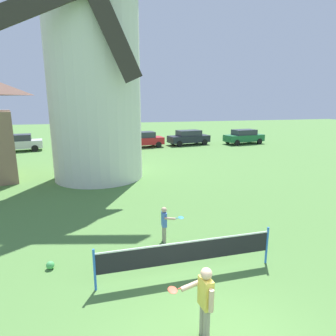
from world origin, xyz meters
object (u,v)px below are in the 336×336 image
tennis_net (188,252)px  parked_car_red (143,139)px  parked_car_silver (18,143)px  parked_car_cream (85,141)px  stray_ball (50,265)px  parked_car_black (189,137)px  player_near (204,299)px  windmill (93,58)px  player_far (165,222)px  parked_car_green (244,136)px

tennis_net → parked_car_red: (2.71, 22.10, 0.13)m
parked_car_silver → parked_car_cream: (6.09, -0.12, 0.00)m
stray_ball → parked_car_black: bearing=61.9°
player_near → stray_ball: (-3.22, 3.27, -0.74)m
player_near → parked_car_silver: 26.19m
parked_car_silver → parked_car_black: size_ratio=0.96×
stray_ball → parked_car_cream: 21.35m
tennis_net → parked_car_black: parked_car_black is taller
windmill → parked_car_black: windmill is taller
player_far → parked_car_black: bearing=69.0°
stray_ball → parked_car_black: parked_car_black is taller
parked_car_silver → parked_car_green: 22.88m
stray_ball → player_near: bearing=-45.4°
stray_ball → parked_car_green: parked_car_green is taller
player_near → parked_car_red: (3.05, 24.10, -0.04)m
parked_car_silver → parked_car_black: 16.75m
parked_car_silver → tennis_net: bearing=-68.4°
parked_car_red → parked_car_green: 11.15m
player_far → parked_car_red: 20.29m
windmill → parked_car_silver: (-7.08, 11.63, -6.08)m
parked_car_green → player_far: bearing=-125.4°
tennis_net → parked_car_cream: 22.78m
player_far → parked_car_cream: parked_car_cream is taller
windmill → player_near: (1.58, -13.09, -6.04)m
windmill → parked_car_silver: 14.91m
parked_car_red → parked_car_black: same height
windmill → parked_car_green: (15.78, 10.55, -6.08)m
player_near → parked_car_cream: bearing=96.0°
tennis_net → parked_car_silver: (-9.01, 22.71, 0.13)m
parked_car_red → parked_car_green: (11.14, -0.46, 0.00)m
stray_ball → parked_car_silver: (-5.44, 21.45, 0.70)m
parked_car_black → player_far: bearing=-111.0°
player_far → parked_car_black: size_ratio=0.26×
tennis_net → parked_car_black: bearing=71.0°
stray_ball → parked_car_red: bearing=73.2°
windmill → parked_car_red: (4.64, 11.01, -6.08)m
windmill → player_far: size_ratio=11.66×
parked_car_black → tennis_net: bearing=-109.0°
player_far → stray_ball: size_ratio=5.44×
tennis_net → stray_ball: (-3.57, 1.26, -0.57)m
parked_car_cream → player_near: bearing=-84.0°
windmill → player_near: size_ratio=9.34×
stray_ball → parked_car_cream: size_ratio=0.05×
parked_car_cream → parked_car_black: (10.65, -0.13, -0.00)m
parked_car_black → player_near: bearing=-108.3°
stray_ball → tennis_net: bearing=-19.5°
windmill → parked_car_silver: windmill is taller
stray_ball → parked_car_silver: size_ratio=0.05×
windmill → parked_car_cream: windmill is taller
parked_car_black → parked_car_cream: bearing=179.3°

